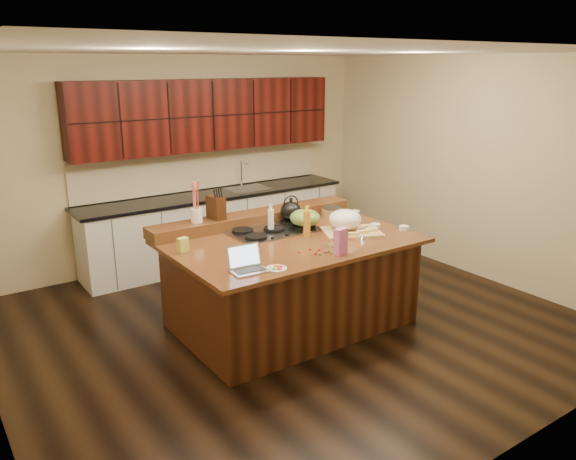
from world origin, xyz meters
TOP-DOWN VIEW (x-y plane):
  - room at (0.00, 0.00)m, footprint 5.52×5.02m
  - island at (0.00, 0.00)m, footprint 2.40×1.60m
  - back_ledge at (0.00, 0.70)m, footprint 2.40×0.30m
  - cooktop at (0.00, 0.30)m, footprint 0.92×0.52m
  - back_counter at (0.30, 2.23)m, footprint 3.70×0.66m
  - kettle at (0.30, 0.43)m, footprint 0.27×0.27m
  - green_bowl at (0.30, 0.17)m, footprint 0.42×0.42m
  - laptop at (-0.81, -0.51)m, footprint 0.32×0.26m
  - oil_bottle at (0.17, -0.03)m, footprint 0.09×0.09m
  - vinegar_bottle at (-0.05, 0.28)m, footprint 0.08×0.08m
  - wooden_tray at (0.61, -0.13)m, footprint 0.70×0.62m
  - ramekin_a at (1.15, -0.42)m, footprint 0.12×0.12m
  - ramekin_b at (0.96, -0.19)m, footprint 0.12×0.12m
  - ramekin_c at (1.15, 0.35)m, footprint 0.13×0.13m
  - strainer_bowl at (0.87, 0.43)m, footprint 0.28×0.28m
  - kitchen_timer at (0.56, -0.43)m, footprint 0.09×0.09m
  - pink_bag at (0.10, -0.64)m, footprint 0.15×0.10m
  - candy_plate at (-0.59, -0.63)m, footprint 0.20×0.20m
  - package_box at (-1.05, 0.24)m, footprint 0.11×0.08m
  - utensil_crock at (-0.68, 0.70)m, footprint 0.15×0.15m
  - knife_block at (-0.46, 0.70)m, footprint 0.14×0.21m
  - gumdrop_0 at (-0.19, -0.40)m, footprint 0.02×0.02m
  - gumdrop_1 at (0.04, -0.58)m, footprint 0.02×0.02m
  - gumdrop_2 at (0.23, -0.43)m, footprint 0.02×0.02m
  - gumdrop_3 at (-0.06, -0.56)m, footprint 0.02×0.02m
  - gumdrop_4 at (0.02, -0.55)m, footprint 0.02×0.02m
  - gumdrop_5 at (0.05, -0.53)m, footprint 0.02×0.02m
  - gumdrop_6 at (-0.08, -0.51)m, footprint 0.02×0.02m
  - gumdrop_7 at (0.13, -0.61)m, footprint 0.02×0.02m
  - gumdrop_8 at (0.01, -0.53)m, footprint 0.02×0.02m
  - gumdrop_9 at (0.16, -0.39)m, footprint 0.02×0.02m
  - gumdrop_10 at (-0.05, -0.39)m, footprint 0.02×0.02m
  - gumdrop_11 at (0.14, -0.57)m, footprint 0.02×0.02m
  - gumdrop_12 at (0.01, -0.45)m, footprint 0.02×0.02m
  - gumdrop_13 at (0.18, -0.43)m, footprint 0.02×0.02m

SIDE VIEW (x-z plane):
  - island at x=0.00m, z-range 0.00..0.92m
  - candy_plate at x=-0.59m, z-range 0.92..0.93m
  - gumdrop_0 at x=-0.19m, z-range 0.92..0.94m
  - gumdrop_1 at x=0.04m, z-range 0.92..0.94m
  - gumdrop_2 at x=0.23m, z-range 0.92..0.94m
  - gumdrop_3 at x=-0.06m, z-range 0.92..0.94m
  - gumdrop_4 at x=0.02m, z-range 0.92..0.94m
  - gumdrop_5 at x=0.05m, z-range 0.92..0.94m
  - gumdrop_6 at x=-0.08m, z-range 0.92..0.94m
  - gumdrop_7 at x=0.13m, z-range 0.92..0.94m
  - gumdrop_8 at x=0.01m, z-range 0.92..0.94m
  - gumdrop_9 at x=0.16m, z-range 0.92..0.94m
  - gumdrop_10 at x=-0.05m, z-range 0.92..0.94m
  - gumdrop_11 at x=0.14m, z-range 0.92..0.94m
  - gumdrop_12 at x=0.01m, z-range 0.92..0.94m
  - gumdrop_13 at x=0.18m, z-range 0.92..0.94m
  - cooktop at x=0.00m, z-range 0.91..0.96m
  - ramekin_a at x=1.15m, z-range 0.92..0.96m
  - ramekin_b at x=0.96m, z-range 0.92..0.96m
  - ramekin_c at x=1.15m, z-range 0.92..0.96m
  - kitchen_timer at x=0.56m, z-range 0.92..0.99m
  - strainer_bowl at x=0.87m, z-range 0.92..1.01m
  - laptop at x=-0.81m, z-range 0.87..1.08m
  - back_ledge at x=0.00m, z-range 0.92..1.04m
  - back_counter at x=0.30m, z-range -0.22..2.18m
  - package_box at x=-1.05m, z-range 0.92..1.05m
  - wooden_tray at x=0.61m, z-range 0.91..1.14m
  - pink_bag at x=0.10m, z-range 0.92..1.17m
  - vinegar_bottle at x=-0.05m, z-range 0.92..1.17m
  - green_bowl at x=0.30m, z-range 0.97..1.14m
  - oil_bottle at x=0.17m, z-range 0.92..1.19m
  - kettle at x=0.30m, z-range 0.97..1.17m
  - utensil_crock at x=-0.68m, z-range 1.04..1.18m
  - knife_block at x=-0.46m, z-range 1.04..1.28m
  - room at x=0.00m, z-range -0.01..2.71m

